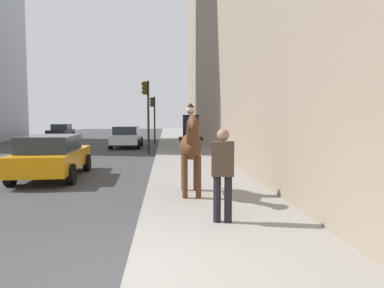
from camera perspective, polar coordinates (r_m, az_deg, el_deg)
sidewalk_slab at (r=4.69m, az=10.34°, el=-20.39°), size 120.00×3.25×0.12m
mounted_horse_near at (r=8.51m, az=-0.19°, el=-0.07°), size 2.15×0.61×2.26m
pedestrian_greeting at (r=6.30m, az=5.07°, el=-4.08°), size 0.32×0.44×1.70m
car_near_lane at (r=12.50m, az=-21.92°, el=-1.75°), size 4.50×2.11×1.44m
car_mid_lane at (r=34.30m, az=-20.66°, el=1.91°), size 3.88×1.92×1.44m
car_far_lane at (r=23.88m, az=-10.66°, el=1.20°), size 4.36×1.98×1.44m
traffic_light_near_curb at (r=19.51m, az=-7.43°, el=6.31°), size 0.20×0.44×4.05m
traffic_light_far_curb at (r=27.09m, az=-6.35°, el=5.19°), size 0.20×0.44×3.62m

